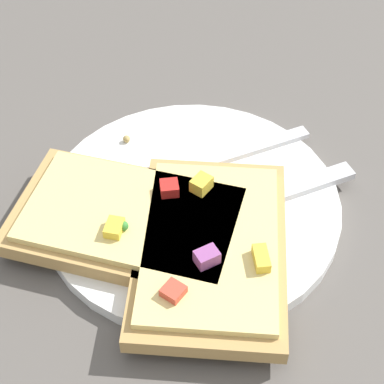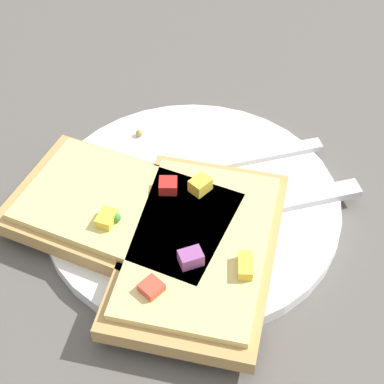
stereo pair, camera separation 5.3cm
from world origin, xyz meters
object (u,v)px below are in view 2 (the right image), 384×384
(fork, at_px, (186,169))
(knife, at_px, (265,206))
(plate, at_px, (192,205))
(pizza_slice_main, at_px, (127,213))
(pizza_slice_corner, at_px, (200,249))

(fork, relative_size, knife, 1.13)
(plate, xyz_separation_m, fork, (0.02, 0.03, 0.01))
(fork, relative_size, pizza_slice_main, 0.95)
(knife, bearing_deg, plate, -23.73)
(plate, bearing_deg, knife, -53.15)
(pizza_slice_main, distance_m, pizza_slice_corner, 0.07)
(pizza_slice_main, height_order, pizza_slice_corner, same)
(fork, bearing_deg, pizza_slice_main, 35.47)
(knife, bearing_deg, pizza_slice_main, -8.29)
(pizza_slice_main, bearing_deg, pizza_slice_corner, 171.53)
(knife, relative_size, pizza_slice_main, 0.84)
(fork, distance_m, pizza_slice_main, 0.07)
(plate, distance_m, fork, 0.04)
(fork, relative_size, pizza_slice_corner, 0.97)
(pizza_slice_main, xyz_separation_m, pizza_slice_corner, (0.02, -0.07, 0.00))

